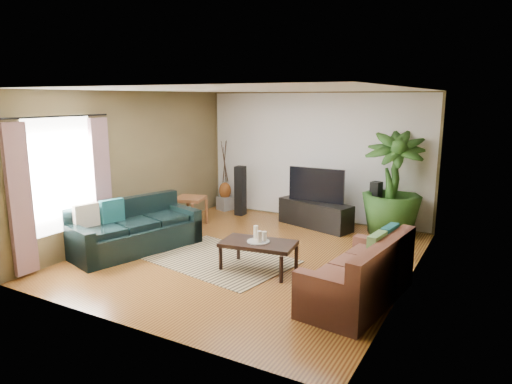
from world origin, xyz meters
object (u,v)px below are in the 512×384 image
Objects in this scene: tv_stand at (315,214)px; side_table at (190,211)px; sofa_right at (358,269)px; coffee_table at (258,256)px; speaker_left at (240,191)px; vase at (225,191)px; sofa_left at (135,226)px; speaker_right at (375,207)px; television at (316,185)px; potted_plant at (392,184)px; pedestal at (225,203)px.

side_table is at bearing -137.34° from tv_stand.
sofa_right is 1.66m from coffee_table.
speaker_left reaches higher than sofa_right.
vase reaches higher than side_table.
sofa_right is 1.70× the size of speaker_left.
coffee_table is at bearing -68.75° from sofa_left.
speaker_right is at bearing -0.77° from vase.
side_table is (-0.13, 1.72, -0.13)m from sofa_left.
speaker_right is 3.71m from side_table.
sofa_right reaches higher than vase.
potted_plant reaches higher than television.
side_table is (-4.06, 1.83, -0.13)m from sofa_right.
potted_plant is at bearing -0.11° from speaker_left.
tv_stand is 1.36× the size of television.
speaker_right is at bearing 2.48° from speaker_left.
television is (0.00, 0.02, 0.60)m from tv_stand.
television reaches higher than sofa_right.
speaker_left is 1.86× the size of side_table.
speaker_right reaches higher than tv_stand.
tv_stand is 2.67× the size of side_table.
side_table is (0.10, -1.47, 0.14)m from pedestal.
potted_plant reaches higher than sofa_left.
side_table is at bearing -142.54° from speaker_right.
sofa_left is 3.62m from television.
speaker_left is 2.77× the size of vase.
potted_plant is at bearing -167.40° from sofa_right.
speaker_left is at bearing 69.32° from side_table.
potted_plant is (3.28, 0.07, 0.44)m from speaker_left.
speaker_right is 3.52m from vase.
potted_plant is (1.46, 0.15, 0.12)m from television.
potted_plant is at bearing -2.60° from vase.
vase is (-0.56, 0.24, -0.10)m from speaker_left.
coffee_table is (-1.62, 0.30, -0.20)m from sofa_right.
speaker_right reaches higher than sofa_left.
speaker_left is at bearing 177.50° from television.
pedestal is at bearing -165.89° from speaker_right.
tv_stand is (2.16, 2.85, -0.16)m from sofa_left.
side_table is (-3.75, -1.30, -0.69)m from potted_plant.
speaker_left reaches higher than tv_stand.
sofa_right is (3.93, -0.11, 0.00)m from sofa_left.
side_table is at bearing -86.12° from vase.
vase is at bearing -171.71° from tv_stand.
sofa_right is at bearing -84.36° from potted_plant.
coffee_table is 2.87m from side_table.
sofa_right is at bearing -41.65° from speaker_left.
vase is (-2.53, 2.99, 0.23)m from coffee_table.
vase is at bearing 155.64° from speaker_left.
speaker_right reaches higher than coffee_table.
television is 3.73× the size of pedestal.
pedestal is (-2.39, 0.34, -0.11)m from tv_stand.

